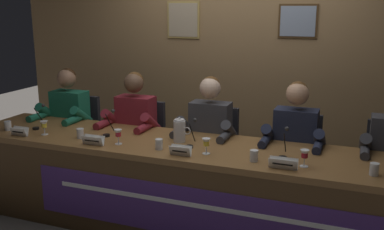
{
  "coord_description": "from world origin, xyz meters",
  "views": [
    {
      "loc": [
        1.24,
        -3.23,
        1.85
      ],
      "look_at": [
        0.0,
        0.0,
        1.0
      ],
      "focal_mm": 41.47,
      "sensor_mm": 36.0,
      "label": 1
    }
  ],
  "objects_px": {
    "water_cup_far_right": "(374,170)",
    "conference_table": "(187,176)",
    "microphone_center": "(191,138)",
    "juice_glass_right": "(305,155)",
    "juice_glass_left": "(118,134)",
    "water_cup_left": "(80,134)",
    "panelist_right": "(294,144)",
    "nameplate_right": "(283,164)",
    "juice_glass_center": "(206,143)",
    "panelist_left": "(132,127)",
    "water_pitcher_central": "(180,131)",
    "nameplate_center": "(180,151)",
    "chair_left": "(142,148)",
    "microphone_right": "(284,148)",
    "water_cup_far_left": "(8,126)",
    "chair_center": "(214,157)",
    "microphone_far_left": "(38,121)",
    "nameplate_left": "(93,140)",
    "juice_glass_far_left": "(44,125)",
    "chair_far_left": "(79,140)",
    "water_cup_center": "(159,145)",
    "water_cup_right": "(254,156)",
    "panelist_center": "(207,135)",
    "microphone_left": "(109,127)",
    "chair_right": "(295,167)",
    "nameplate_far_left": "(19,132)",
    "panelist_far_left": "(66,120)"
  },
  "relations": [
    {
      "from": "conference_table",
      "to": "juice_glass_left",
      "type": "xyz_separation_m",
      "value": [
        -0.57,
        -0.08,
        0.31
      ]
    },
    {
      "from": "panelist_left",
      "to": "nameplate_left",
      "type": "relative_size",
      "value": 6.49
    },
    {
      "from": "water_cup_far_left",
      "to": "panelist_center",
      "type": "bearing_deg",
      "value": 18.67
    },
    {
      "from": "conference_table",
      "to": "panelist_center",
      "type": "xyz_separation_m",
      "value": [
        -0.0,
        0.51,
        0.21
      ]
    },
    {
      "from": "juice_glass_center",
      "to": "juice_glass_right",
      "type": "bearing_deg",
      "value": -1.26
    },
    {
      "from": "water_cup_far_left",
      "to": "chair_center",
      "type": "bearing_deg",
      "value": 24.42
    },
    {
      "from": "panelist_far_left",
      "to": "water_cup_left",
      "type": "xyz_separation_m",
      "value": [
        0.57,
        -0.56,
        0.06
      ]
    },
    {
      "from": "panelist_left",
      "to": "water_pitcher_central",
      "type": "relative_size",
      "value": 5.93
    },
    {
      "from": "nameplate_far_left",
      "to": "nameplate_left",
      "type": "bearing_deg",
      "value": 0.66
    },
    {
      "from": "nameplate_far_left",
      "to": "water_cup_center",
      "type": "relative_size",
      "value": 1.93
    },
    {
      "from": "chair_left",
      "to": "water_cup_far_right",
      "type": "height_order",
      "value": "chair_left"
    },
    {
      "from": "nameplate_center",
      "to": "water_cup_center",
      "type": "relative_size",
      "value": 1.99
    },
    {
      "from": "juice_glass_far_left",
      "to": "chair_left",
      "type": "relative_size",
      "value": 0.13
    },
    {
      "from": "panelist_left",
      "to": "chair_center",
      "type": "distance_m",
      "value": 0.84
    },
    {
      "from": "water_cup_center",
      "to": "chair_right",
      "type": "xyz_separation_m",
      "value": [
        0.96,
        0.8,
        -0.34
      ]
    },
    {
      "from": "water_cup_left",
      "to": "chair_right",
      "type": "distance_m",
      "value": 1.91
    },
    {
      "from": "conference_table",
      "to": "water_cup_right",
      "type": "height_order",
      "value": "water_cup_right"
    },
    {
      "from": "microphone_left",
      "to": "chair_center",
      "type": "bearing_deg",
      "value": 37.26
    },
    {
      "from": "microphone_center",
      "to": "juice_glass_right",
      "type": "xyz_separation_m",
      "value": [
        0.91,
        -0.15,
        0.01
      ]
    },
    {
      "from": "chair_left",
      "to": "microphone_right",
      "type": "bearing_deg",
      "value": -22.58
    },
    {
      "from": "juice_glass_right",
      "to": "water_pitcher_central",
      "type": "bearing_deg",
      "value": 167.3
    },
    {
      "from": "juice_glass_far_left",
      "to": "water_cup_left",
      "type": "distance_m",
      "value": 0.36
    },
    {
      "from": "chair_left",
      "to": "microphone_left",
      "type": "bearing_deg",
      "value": -91.33
    },
    {
      "from": "nameplate_far_left",
      "to": "water_cup_right",
      "type": "xyz_separation_m",
      "value": [
        2.06,
        0.09,
        -0.0
      ]
    },
    {
      "from": "water_cup_center",
      "to": "juice_glass_center",
      "type": "bearing_deg",
      "value": 4.51
    },
    {
      "from": "nameplate_right",
      "to": "nameplate_left",
      "type": "bearing_deg",
      "value": -179.95
    },
    {
      "from": "microphone_far_left",
      "to": "nameplate_center",
      "type": "height_order",
      "value": "microphone_far_left"
    },
    {
      "from": "chair_far_left",
      "to": "water_cup_left",
      "type": "xyz_separation_m",
      "value": [
        0.57,
        -0.76,
        0.34
      ]
    },
    {
      "from": "microphone_far_left",
      "to": "nameplate_left",
      "type": "xyz_separation_m",
      "value": [
        0.75,
        -0.25,
        -0.03
      ]
    },
    {
      "from": "chair_center",
      "to": "water_cup_right",
      "type": "height_order",
      "value": "chair_center"
    },
    {
      "from": "microphone_left",
      "to": "chair_right",
      "type": "height_order",
      "value": "microphone_left"
    },
    {
      "from": "juice_glass_far_left",
      "to": "juice_glass_right",
      "type": "distance_m",
      "value": 2.24
    },
    {
      "from": "water_cup_center",
      "to": "panelist_right",
      "type": "relative_size",
      "value": 0.07
    },
    {
      "from": "nameplate_right",
      "to": "juice_glass_center",
      "type": "bearing_deg",
      "value": 169.04
    },
    {
      "from": "panelist_center",
      "to": "water_cup_far_right",
      "type": "xyz_separation_m",
      "value": [
        1.38,
        -0.58,
        0.06
      ]
    },
    {
      "from": "microphone_center",
      "to": "chair_far_left",
      "type": "bearing_deg",
      "value": 157.67
    },
    {
      "from": "chair_right",
      "to": "water_cup_right",
      "type": "xyz_separation_m",
      "value": [
        -0.2,
        -0.8,
        0.34
      ]
    },
    {
      "from": "nameplate_right",
      "to": "water_cup_left",
      "type": "bearing_deg",
      "value": 175.92
    },
    {
      "from": "nameplate_left",
      "to": "water_cup_center",
      "type": "xyz_separation_m",
      "value": [
        0.55,
        0.09,
        -0.0
      ]
    },
    {
      "from": "chair_far_left",
      "to": "water_cup_center",
      "type": "height_order",
      "value": "chair_far_left"
    },
    {
      "from": "juice_glass_left",
      "to": "microphone_far_left",
      "type": "bearing_deg",
      "value": 170.37
    },
    {
      "from": "conference_table",
      "to": "nameplate_center",
      "type": "distance_m",
      "value": 0.32
    },
    {
      "from": "chair_far_left",
      "to": "juice_glass_center",
      "type": "bearing_deg",
      "value": -24.04
    },
    {
      "from": "panelist_right",
      "to": "juice_glass_right",
      "type": "bearing_deg",
      "value": -74.95
    },
    {
      "from": "water_cup_left",
      "to": "panelist_right",
      "type": "height_order",
      "value": "panelist_right"
    },
    {
      "from": "juice_glass_left",
      "to": "water_cup_right",
      "type": "relative_size",
      "value": 1.46
    },
    {
      "from": "water_cup_far_right",
      "to": "conference_table",
      "type": "bearing_deg",
      "value": 176.9
    },
    {
      "from": "microphone_far_left",
      "to": "nameplate_right",
      "type": "bearing_deg",
      "value": -6.26
    },
    {
      "from": "juice_glass_far_left",
      "to": "water_cup_right",
      "type": "relative_size",
      "value": 1.46
    },
    {
      "from": "juice_glass_right",
      "to": "juice_glass_center",
      "type": "bearing_deg",
      "value": 178.74
    }
  ]
}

